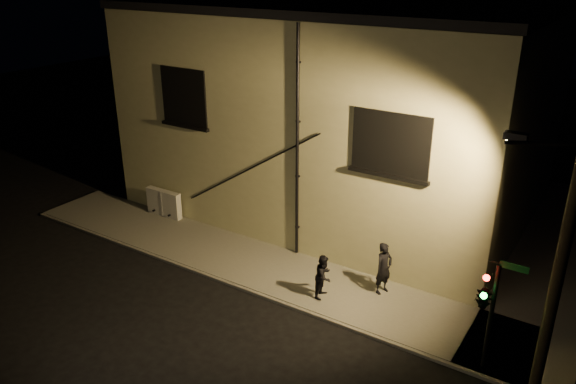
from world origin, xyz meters
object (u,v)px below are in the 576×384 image
Objects in this scene: pedestrian_b at (324,276)px; traffic_signal at (485,297)px; utility_cabinet at (164,203)px; pedestrian_a at (384,268)px; streetlamp_pole at (555,266)px.

pedestrian_b is 0.45× the size of traffic_signal.
utility_cabinet is 1.18× the size of pedestrian_b.
traffic_signal is at bearing -98.18° from pedestrian_a.
traffic_signal reaches higher than pedestrian_b.
pedestrian_a is at bearing -2.72° from utility_cabinet.
pedestrian_b reaches higher than utility_cabinet.
traffic_signal reaches higher than pedestrian_a.
pedestrian_b is 7.21m from streetlamp_pole.
streetlamp_pole is at bearing -2.43° from traffic_signal.
utility_cabinet is 8.98m from pedestrian_b.
traffic_signal is at bearing -102.30° from pedestrian_b.
pedestrian_b is at bearing 150.85° from pedestrian_a.
pedestrian_b is at bearing 171.63° from traffic_signal.
pedestrian_b is at bearing 172.93° from streetlamp_pole.
pedestrian_a reaches higher than pedestrian_b.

